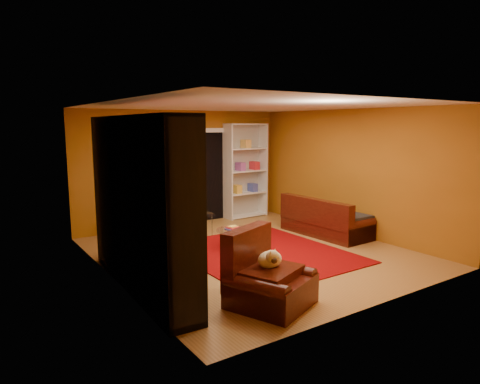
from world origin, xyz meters
TOP-DOWN VIEW (x-y plane):
  - floor at (0.00, 0.00)m, footprint 5.00×5.50m
  - ceiling at (0.00, 0.00)m, footprint 5.00×5.50m
  - wall_back at (0.00, 2.77)m, footprint 5.00×0.05m
  - wall_left at (-2.52, 0.00)m, footprint 0.05×5.50m
  - wall_right at (2.52, 0.00)m, footprint 0.05×5.50m
  - doorway at (0.60, 2.73)m, footprint 1.06×0.60m
  - rug at (0.09, -0.16)m, footprint 2.67×3.12m
  - media_unit at (-2.27, -0.51)m, footprint 0.60×3.15m
  - christmas_tree at (-1.16, 1.54)m, footprint 1.03×1.03m
  - gift_box_teal at (-1.43, 1.96)m, footprint 0.43×0.43m
  - gift_box_red at (-1.06, 2.45)m, footprint 0.26×0.26m
  - white_bookshelf at (1.63, 2.57)m, footprint 1.11×0.44m
  - armchair at (-1.13, -2.00)m, footprint 1.31×1.31m
  - dog at (-1.11, -1.93)m, footprint 0.48×0.43m
  - sofa at (2.02, 0.18)m, footprint 0.92×1.92m
  - coffee_table at (-0.14, 0.33)m, footprint 0.86×0.86m
  - acrylic_chair at (-0.23, 1.57)m, footprint 0.49×0.53m

SIDE VIEW (x-z plane):
  - floor at x=0.00m, z-range -0.05..0.00m
  - rug at x=0.09m, z-range 0.00..0.02m
  - gift_box_red at x=-1.06m, z-range 0.00..0.20m
  - gift_box_teal at x=-1.43m, z-range 0.00..0.33m
  - coffee_table at x=-0.14m, z-range -0.04..0.42m
  - armchair at x=-1.13m, z-range 0.00..0.78m
  - sofa at x=2.02m, z-range 0.00..0.81m
  - acrylic_chair at x=-0.23m, z-range 0.00..0.92m
  - dog at x=-1.11m, z-range 0.46..0.71m
  - christmas_tree at x=-1.16m, z-range -0.03..1.75m
  - doorway at x=0.60m, z-range -0.03..2.13m
  - white_bookshelf at x=1.63m, z-range -0.03..2.33m
  - media_unit at x=-2.27m, z-range 0.00..2.40m
  - wall_back at x=0.00m, z-range 0.00..2.60m
  - wall_left at x=-2.52m, z-range 0.00..2.60m
  - wall_right at x=2.52m, z-range 0.00..2.60m
  - ceiling at x=0.00m, z-range 2.60..2.65m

